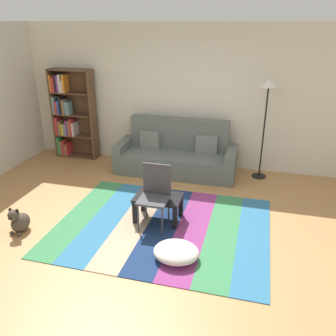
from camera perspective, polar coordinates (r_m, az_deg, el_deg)
name	(u,v)px	position (r m, az deg, el deg)	size (l,w,h in m)	color
ground_plane	(154,227)	(5.04, -2.30, -9.59)	(14.00, 14.00, 0.00)	#B27F4C
back_wall	(192,97)	(6.87, 3.87, 11.42)	(6.80, 0.10, 2.70)	silver
rug	(162,226)	(5.06, -0.91, -9.41)	(2.96, 2.33, 0.01)	#387F4C
couch	(176,155)	(6.69, 1.37, 2.10)	(2.26, 0.80, 1.00)	#59605B
bookshelf	(69,114)	(7.63, -15.77, 8.50)	(0.90, 0.28, 1.83)	brown
coffee_table	(158,201)	(5.07, -1.60, -5.40)	(0.67, 0.45, 0.37)	black
pouf	(176,252)	(4.38, 1.34, -13.49)	(0.56, 0.49, 0.19)	white
dog	(19,221)	(5.28, -23.05, -7.98)	(0.22, 0.35, 0.40)	#473D33
standing_lamp	(268,96)	(6.36, 15.89, 11.17)	(0.32, 0.32, 1.81)	black
tv_remote	(154,193)	(5.11, -2.26, -4.08)	(0.04, 0.15, 0.02)	black
folding_chair	(155,191)	(4.85, -2.10, -3.73)	(0.40, 0.40, 0.90)	#38383D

